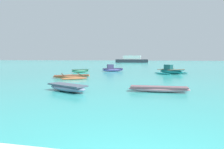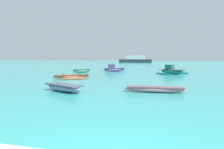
% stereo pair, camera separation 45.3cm
% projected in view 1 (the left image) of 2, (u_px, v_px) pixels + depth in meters
% --- Properties ---
extents(moored_boat_0, '(2.81, 1.95, 0.40)m').
position_uv_depth(moored_boat_0, '(67.00, 87.00, 11.02)').
color(moored_boat_0, '#7788A7').
rests_on(moored_boat_0, ground_plane).
extents(moored_boat_1, '(3.61, 3.94, 0.35)m').
position_uv_depth(moored_boat_1, '(72.00, 76.00, 18.25)').
color(moored_boat_1, '#D66B41').
rests_on(moored_boat_1, ground_plane).
extents(moored_boat_2, '(3.31, 0.69, 0.31)m').
position_uv_depth(moored_boat_2, '(159.00, 89.00, 10.82)').
color(moored_boat_2, pink).
rests_on(moored_boat_2, ground_plane).
extents(moored_boat_3, '(2.88, 1.87, 0.95)m').
position_uv_depth(moored_boat_3, '(112.00, 69.00, 26.68)').
color(moored_boat_3, '#6856A0').
rests_on(moored_boat_3, ground_plane).
extents(moored_boat_4, '(3.84, 3.84, 1.05)m').
position_uv_depth(moored_boat_4, '(171.00, 71.00, 22.87)').
color(moored_boat_4, teal).
rests_on(moored_boat_4, ground_plane).
extents(moored_boat_5, '(2.09, 1.83, 0.42)m').
position_uv_depth(moored_boat_5, '(80.00, 71.00, 24.73)').
color(moored_boat_5, '#489674').
rests_on(moored_boat_5, ground_plane).
extents(distant_ferry, '(11.76, 2.59, 2.59)m').
position_uv_depth(distant_ferry, '(132.00, 60.00, 73.40)').
color(distant_ferry, '#2D333D').
rests_on(distant_ferry, ground_plane).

